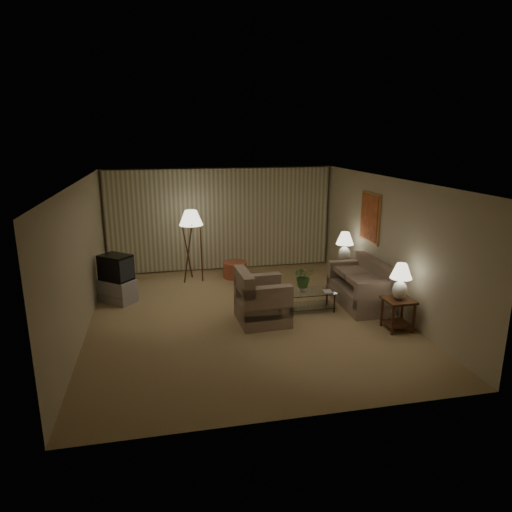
{
  "coord_description": "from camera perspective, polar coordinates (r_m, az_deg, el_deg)",
  "views": [
    {
      "loc": [
        -1.55,
        -8.4,
        3.53
      ],
      "look_at": [
        0.35,
        0.6,
        1.07
      ],
      "focal_mm": 32.0,
      "sensor_mm": 36.0,
      "label": 1
    }
  ],
  "objects": [
    {
      "name": "flowers",
      "position": [
        9.26,
        5.99,
        -2.18
      ],
      "size": [
        0.45,
        0.4,
        0.47
      ],
      "primitive_type": "imported",
      "rotation": [
        0.0,
        0.0,
        0.09
      ],
      "color": "#457A36",
      "rests_on": "vase"
    },
    {
      "name": "vase",
      "position": [
        9.36,
        5.94,
        -4.01
      ],
      "size": [
        0.19,
        0.19,
        0.16
      ],
      "primitive_type": "imported",
      "rotation": [
        0.0,
        0.0,
        0.29
      ],
      "color": "white",
      "rests_on": "coffee_table"
    },
    {
      "name": "ottoman",
      "position": [
        11.59,
        -2.65,
        -1.71
      ],
      "size": [
        0.66,
        0.66,
        0.4
      ],
      "primitive_type": "cylinder",
      "rotation": [
        0.0,
        0.0,
        -0.1
      ],
      "color": "#B55B3D",
      "rests_on": "ground"
    },
    {
      "name": "side_table_near",
      "position": [
        8.87,
        17.34,
        -6.32
      ],
      "size": [
        0.52,
        0.52,
        0.6
      ],
      "color": "#39210F",
      "rests_on": "ground"
    },
    {
      "name": "table_lamp_near",
      "position": [
        8.68,
        17.64,
        -2.67
      ],
      "size": [
        0.39,
        0.39,
        0.68
      ],
      "color": "white",
      "rests_on": "side_table_near"
    },
    {
      "name": "table_lamp_far",
      "position": [
        10.92,
        11.03,
        1.44
      ],
      "size": [
        0.42,
        0.42,
        0.72
      ],
      "color": "white",
      "rests_on": "side_table_far"
    },
    {
      "name": "tv_cabinet",
      "position": [
        10.34,
        -16.9,
        -4.17
      ],
      "size": [
        1.22,
        1.22,
        0.5
      ],
      "primitive_type": "cube",
      "rotation": [
        0.0,
        0.0,
        -0.72
      ],
      "color": "#959598",
      "rests_on": "ground"
    },
    {
      "name": "floor_lamp",
      "position": [
        11.24,
        -8.02,
        1.44
      ],
      "size": [
        0.57,
        0.57,
        1.76
      ],
      "color": "#39210F",
      "rests_on": "ground"
    },
    {
      "name": "book",
      "position": [
        9.42,
        8.44,
        -4.42
      ],
      "size": [
        0.19,
        0.25,
        0.02
      ],
      "primitive_type": "imported",
      "rotation": [
        0.0,
        0.0,
        -0.12
      ],
      "color": "olive",
      "rests_on": "coffee_table"
    },
    {
      "name": "room_shell",
      "position": [
        10.19,
        -2.89,
        4.91
      ],
      "size": [
        6.04,
        7.02,
        2.72
      ],
      "color": "#C1B594",
      "rests_on": "ground"
    },
    {
      "name": "ground",
      "position": [
        9.24,
        -1.39,
        -7.46
      ],
      "size": [
        7.0,
        7.0,
        0.0
      ],
      "primitive_type": "plane",
      "color": "tan",
      "rests_on": "ground"
    },
    {
      "name": "side_table_far",
      "position": [
        11.08,
        10.87,
        -1.74
      ],
      "size": [
        0.45,
        0.37,
        0.6
      ],
      "color": "#39210F",
      "rests_on": "ground"
    },
    {
      "name": "crt_tv",
      "position": [
        10.19,
        -17.12,
        -1.38
      ],
      "size": [
        1.09,
        1.09,
        0.55
      ],
      "primitive_type": "cube",
      "rotation": [
        0.0,
        0.0,
        -0.72
      ],
      "color": "black",
      "rests_on": "tv_cabinet"
    },
    {
      "name": "coffee_table",
      "position": [
        9.48,
        6.77,
        -5.19
      ],
      "size": [
        1.04,
        0.57,
        0.41
      ],
      "color": "silver",
      "rests_on": "ground"
    },
    {
      "name": "armchair",
      "position": [
        8.82,
        0.82,
        -5.7
      ],
      "size": [
        1.05,
        1.0,
        0.82
      ],
      "rotation": [
        0.0,
        0.0,
        1.61
      ],
      "color": "gray",
      "rests_on": "ground"
    },
    {
      "name": "sofa",
      "position": [
        9.94,
        12.82,
        -3.88
      ],
      "size": [
        1.72,
        0.89,
        0.76
      ],
      "rotation": [
        0.0,
        0.0,
        -1.58
      ],
      "color": "gray",
      "rests_on": "ground"
    }
  ]
}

